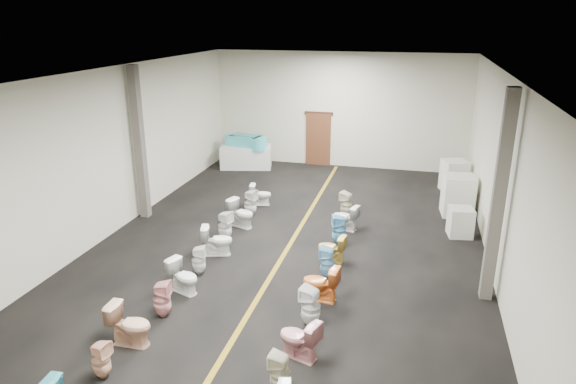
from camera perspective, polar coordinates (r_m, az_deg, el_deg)
name	(u,v)px	position (r m, az deg, el deg)	size (l,w,h in m)	color
floor	(289,246)	(13.67, 0.14, -5.97)	(16.00, 16.00, 0.00)	black
ceiling	(289,72)	(12.46, 0.16, 13.15)	(16.00, 16.00, 0.00)	black
wall_back	(339,110)	(20.55, 5.69, 9.01)	(10.00, 10.00, 0.00)	beige
wall_front	(108,359)	(6.13, -19.38, -17.10)	(10.00, 10.00, 0.00)	beige
wall_left	(113,152)	(14.88, -18.92, 4.27)	(16.00, 16.00, 0.00)	beige
wall_right	(502,179)	(12.67, 22.65, 1.39)	(16.00, 16.00, 0.00)	beige
aisle_stripe	(289,245)	(13.67, 0.14, -5.96)	(0.12, 15.60, 0.01)	#826312
back_door	(318,139)	(20.86, 3.38, 5.85)	(1.00, 0.10, 2.10)	#562D19
door_frame	(319,113)	(20.66, 3.44, 8.75)	(1.15, 0.08, 0.10)	#331C11
column_left	(139,144)	(15.57, -16.18, 5.17)	(0.25, 0.25, 4.50)	#59544C
column_right	(498,199)	(11.22, 22.34, -0.74)	(0.25, 0.25, 4.50)	#59544C
display_table	(246,157)	(20.63, -4.67, 3.93)	(1.99, 0.99, 0.88)	silver
bathtub	(246,141)	(20.48, -4.72, 5.63)	(1.83, 0.91, 0.55)	#44BBC4
appliance_crate_a	(460,222)	(14.89, 18.61, -3.17)	(0.63, 0.63, 0.81)	beige
appliance_crate_b	(458,195)	(16.38, 18.35, -0.36)	(0.89, 0.89, 1.23)	silver
appliance_crate_c	(456,193)	(17.20, 18.15, -0.07)	(0.77, 0.77, 0.87)	silver
appliance_crate_d	(454,176)	(18.60, 17.95, 1.72)	(0.76, 0.76, 1.09)	silver
toilet_left_1	(101,360)	(9.50, -20.05, -17.09)	(0.31, 0.32, 0.69)	beige
toilet_left_2	(130,325)	(10.12, -17.15, -13.91)	(0.46, 0.80, 0.82)	#DBA886
toilet_left_3	(162,299)	(10.79, -13.82, -11.47)	(0.35, 0.36, 0.78)	pink
toilet_left_4	(184,276)	(11.57, -11.53, -9.18)	(0.42, 0.74, 0.75)	white
toilet_left_5	(199,260)	(12.28, -9.89, -7.46)	(0.32, 0.33, 0.71)	white
toilet_left_6	(217,240)	(13.15, -7.88, -5.34)	(0.44, 0.76, 0.78)	white
toilet_left_7	(225,226)	(13.97, -7.03, -3.72)	(0.37, 0.38, 0.82)	white
toilet_left_8	(241,213)	(14.78, -5.21, -2.37)	(0.45, 0.79, 0.81)	silver
toilet_left_9	(250,203)	(15.57, -4.21, -1.20)	(0.37, 0.38, 0.82)	silver
toilet_left_10	(261,194)	(16.47, -3.06, -0.28)	(0.39, 0.68, 0.69)	white
toilet_right_2	(280,373)	(8.67, -0.88, -19.47)	(0.33, 0.34, 0.73)	beige
toilet_right_3	(299,339)	(9.38, 1.23, -15.97)	(0.43, 0.76, 0.78)	#D48C8F
toilet_right_4	(311,307)	(10.20, 2.54, -12.60)	(0.38, 0.39, 0.85)	silver
toilet_right_5	(321,283)	(11.06, 3.64, -10.08)	(0.45, 0.78, 0.80)	orange
toilet_right_6	(328,262)	(11.95, 4.42, -7.81)	(0.35, 0.35, 0.77)	#75B3D7
toilet_right_7	(332,248)	(12.73, 4.86, -6.24)	(0.39, 0.69, 0.70)	gold
toilet_right_8	(339,230)	(13.66, 5.69, -4.18)	(0.37, 0.38, 0.83)	#69B5E0
toilet_right_9	(346,217)	(14.60, 6.41, -2.81)	(0.42, 0.73, 0.75)	silver
toilet_right_10	(347,204)	(15.51, 6.53, -1.39)	(0.36, 0.37, 0.80)	beige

